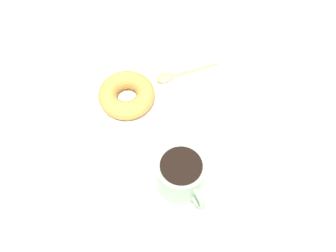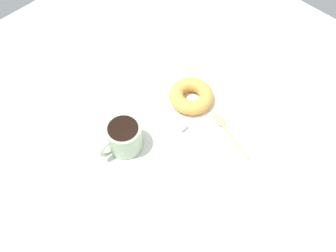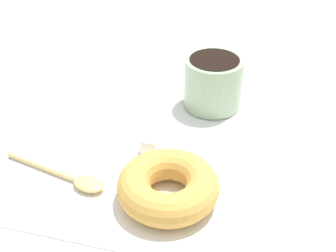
% 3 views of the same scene
% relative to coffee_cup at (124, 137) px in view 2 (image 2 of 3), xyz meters
% --- Properties ---
extents(ground_plane, '(1.20, 1.20, 0.02)m').
position_rel_coffee_cup_xyz_m(ground_plane, '(0.04, 0.09, -0.05)').
color(ground_plane, beige).
extents(napkin, '(0.36, 0.36, 0.00)m').
position_rel_coffee_cup_xyz_m(napkin, '(0.04, 0.09, -0.04)').
color(napkin, white).
rests_on(napkin, ground_plane).
extents(coffee_cup, '(0.08, 0.10, 0.07)m').
position_rel_coffee_cup_xyz_m(coffee_cup, '(0.00, 0.00, 0.00)').
color(coffee_cup, '#9EB793').
rests_on(coffee_cup, napkin).
extents(donut, '(0.10, 0.10, 0.03)m').
position_rel_coffee_cup_xyz_m(donut, '(0.02, 0.19, -0.02)').
color(donut, gold).
rests_on(donut, napkin).
extents(spoon, '(0.13, 0.05, 0.01)m').
position_rel_coffee_cup_xyz_m(spoon, '(0.12, 0.19, -0.03)').
color(spoon, '#D8B772').
rests_on(spoon, napkin).
extents(sugar_cube, '(0.02, 0.02, 0.02)m').
position_rel_coffee_cup_xyz_m(sugar_cube, '(0.06, 0.12, -0.03)').
color(sugar_cube, white).
rests_on(sugar_cube, napkin).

